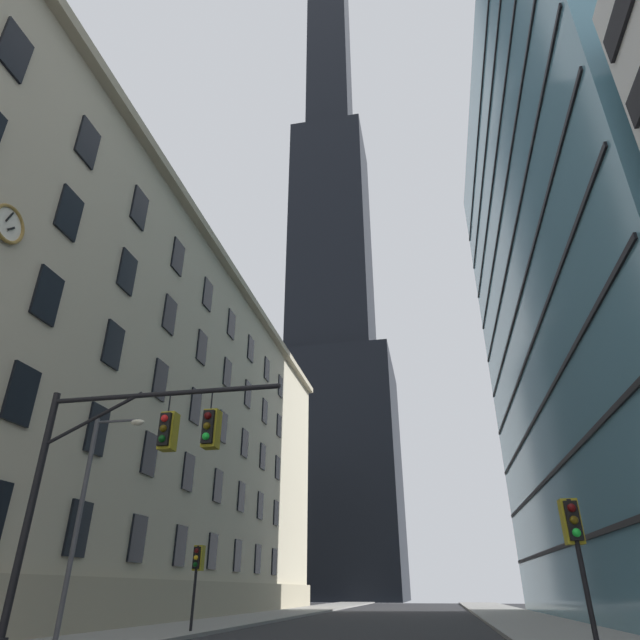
% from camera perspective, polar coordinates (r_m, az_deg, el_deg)
% --- Properties ---
extents(station_building, '(16.33, 62.75, 25.70)m').
position_cam_1_polar(station_building, '(42.12, -21.75, -9.59)').
color(station_building, '#B2A88E').
rests_on(station_building, ground).
extents(dark_skyscraper, '(24.40, 24.40, 209.28)m').
position_cam_1_polar(dark_skyscraper, '(119.62, 1.30, 3.16)').
color(dark_skyscraper, black).
rests_on(dark_skyscraper, ground).
extents(glass_office_midrise, '(17.18, 41.62, 46.13)m').
position_cam_1_polar(glass_office_midrise, '(45.03, 30.46, 5.63)').
color(glass_office_midrise, teal).
rests_on(glass_office_midrise, ground).
extents(traffic_signal_mast, '(7.03, 0.63, 6.76)m').
position_cam_1_polar(traffic_signal_mast, '(15.86, -19.46, -13.69)').
color(traffic_signal_mast, black).
rests_on(traffic_signal_mast, sidewalk_left).
extents(traffic_light_near_right, '(0.40, 0.63, 3.55)m').
position_cam_1_polar(traffic_light_near_right, '(15.14, 25.40, -19.55)').
color(traffic_light_near_right, black).
rests_on(traffic_light_near_right, sidewalk_right).
extents(traffic_light_far_left, '(0.40, 0.63, 3.35)m').
position_cam_1_polar(traffic_light_far_left, '(26.71, -12.90, -23.83)').
color(traffic_light_far_left, black).
rests_on(traffic_light_far_left, sidewalk_left).
extents(street_lamppost, '(2.13, 0.32, 7.63)m').
position_cam_1_polar(street_lamppost, '(22.57, -23.34, -17.19)').
color(street_lamppost, '#47474C').
rests_on(street_lamppost, sidewalk_left).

